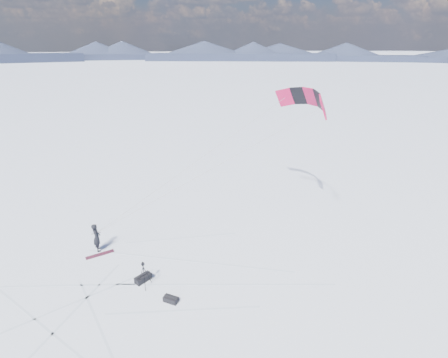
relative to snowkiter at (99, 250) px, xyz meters
name	(u,v)px	position (x,y,z in m)	size (l,w,h in m)	color
ground	(112,292)	(0.62, -4.16, 0.00)	(1800.00, 1800.00, 0.00)	white
horizon_hills	(103,240)	(0.62, -4.16, 3.14)	(704.84, 706.81, 8.07)	#1B2138
snow_tracks	(100,305)	(0.05, -4.88, 0.00)	(17.62, 14.39, 0.01)	silver
snowkiter	(99,250)	(0.00, 0.00, 0.00)	(0.67, 0.44, 1.83)	black
snowboard	(100,254)	(0.06, -0.54, 0.02)	(1.63, 0.30, 0.04)	maroon
tripod	(144,271)	(2.28, -4.26, 0.93)	(0.72, 0.65, 1.45)	black
gear_bag_a	(143,278)	(2.24, -3.82, 0.18)	(0.98, 0.80, 0.40)	black
gear_bag_b	(171,299)	(3.33, -5.85, 0.14)	(0.77, 0.75, 0.33)	black
power_kite	(305,100)	(14.22, 0.56, 8.29)	(15.29, 5.34, 7.93)	#B81142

